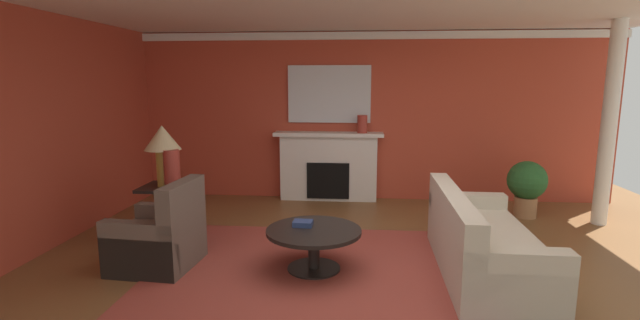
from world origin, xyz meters
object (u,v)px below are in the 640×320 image
vase_mantel_right (362,124)px  coffee_table (314,240)px  table_lamp (163,144)px  sofa (481,246)px  vase_on_side_table (172,169)px  side_table (167,209)px  mantel_mirror (329,94)px  potted_plant (527,184)px  fireplace (329,168)px  armchair_near_window (160,239)px

vase_mantel_right → coffee_table: bearing=-99.9°
table_lamp → vase_mantel_right: bearing=40.9°
sofa → vase_mantel_right: (-1.23, 2.81, 0.99)m
vase_on_side_table → side_table: bearing=141.3°
mantel_mirror → vase_mantel_right: (0.55, -0.17, -0.48)m
table_lamp → vase_on_side_table: bearing=-38.7°
table_lamp → vase_mantel_right: (2.43, 2.10, 0.06)m
coffee_table → potted_plant: bearing=36.9°
coffee_table → sofa: bearing=2.2°
side_table → vase_on_side_table: 0.57m
fireplace → side_table: bearing=-131.1°
side_table → sofa: bearing=-10.9°
vase_on_side_table → mantel_mirror: bearing=54.1°
coffee_table → table_lamp: 2.26m
potted_plant → mantel_mirror: bearing=163.8°
table_lamp → side_table: bearing=-14.0°
sofa → armchair_near_window: 3.38m
coffee_table → potted_plant: size_ratio=1.20×
fireplace → side_table: 2.86m
side_table → table_lamp: table_lamp is taller
mantel_mirror → potted_plant: bearing=-16.2°
table_lamp → sofa: bearing=-10.9°
sofa → table_lamp: (-3.66, 0.70, 0.93)m
coffee_table → mantel_mirror: bearing=90.9°
fireplace → coffee_table: size_ratio=1.80×
sofa → vase_on_side_table: 3.61m
coffee_table → side_table: side_table is taller
table_lamp → potted_plant: size_ratio=0.90×
side_table → table_lamp: (-0.00, 0.00, 0.82)m
sofa → vase_mantel_right: 3.22m
fireplace → mantel_mirror: bearing=90.0°
armchair_near_window → fireplace: bearing=61.7°
sofa → table_lamp: bearing=169.1°
armchair_near_window → side_table: 0.88m
armchair_near_window → side_table: bearing=108.5°
coffee_table → vase_mantel_right: size_ratio=3.48×
table_lamp → armchair_near_window: bearing=-71.5°
fireplace → armchair_near_window: 3.39m
sofa → mantel_mirror: bearing=120.8°
mantel_mirror → side_table: 3.25m
armchair_near_window → vase_mantel_right: 3.77m
mantel_mirror → coffee_table: size_ratio=1.37×
vase_mantel_right → vase_on_side_table: bearing=-135.7°
side_table → potted_plant: potted_plant is taller
armchair_near_window → potted_plant: size_ratio=1.14×
sofa → vase_mantel_right: size_ratio=7.36×
side_table → table_lamp: bearing=166.0°
side_table → vase_on_side_table: (0.15, -0.12, 0.54)m
sofa → side_table: sofa is taller
sofa → coffee_table: (-1.73, -0.07, 0.04)m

